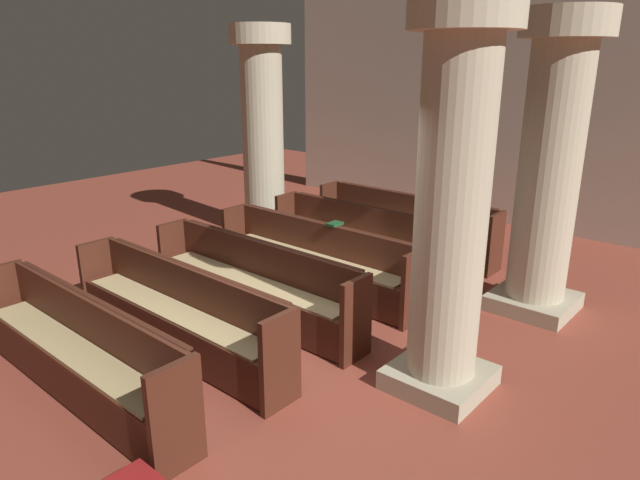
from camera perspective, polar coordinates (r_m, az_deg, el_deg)
name	(u,v)px	position (r m, az deg, el deg)	size (l,w,h in m)	color
ground_plane	(273,351)	(5.85, -4.80, -11.14)	(19.20, 19.20, 0.00)	brown
back_wall	(530,95)	(10.32, 20.43, 13.58)	(10.00, 0.16, 4.50)	beige
pew_row_0	(404,222)	(8.66, 8.49, 1.79)	(2.99, 0.46, 0.86)	#4C2316
pew_row_1	(364,238)	(7.85, 4.41, 0.23)	(2.99, 0.46, 0.86)	#4C2316
pew_row_2	(314,257)	(7.09, -0.58, -1.68)	(2.99, 0.47, 0.86)	#4C2316
pew_row_3	(254,280)	(6.40, -6.72, -4.00)	(2.99, 0.46, 0.86)	#4C2316
pew_row_4	(177,309)	(5.82, -14.25, -6.77)	(2.99, 0.46, 0.86)	#4C2316
pew_row_5	(76,347)	(5.37, -23.35, -9.92)	(2.99, 0.47, 0.86)	#4C2316
pillar_aisle_side	(550,163)	(6.72, 22.20, 7.17)	(0.96, 0.96, 3.33)	tan
pillar_far_side	(263,130)	(9.26, -5.81, 11.00)	(0.96, 0.96, 3.33)	tan
pillar_aisle_rear	(452,200)	(4.72, 13.19, 3.97)	(0.88, 0.88, 3.33)	tan
lectern	(445,213)	(9.35, 12.53, 2.72)	(0.48, 0.45, 1.08)	#411E13
hymn_book	(335,224)	(6.99, 1.48, 1.64)	(0.14, 0.19, 0.03)	#194723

